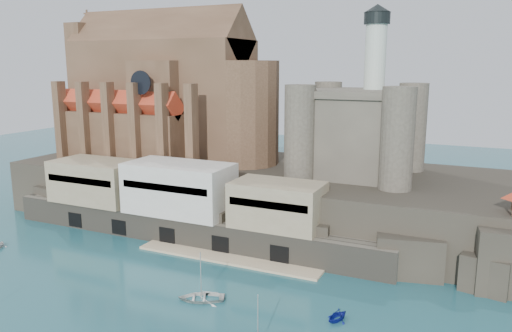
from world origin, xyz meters
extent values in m
plane|color=#1B505A|center=(0.00, 0.00, 0.00)|extent=(300.00, 300.00, 0.00)
cube|color=black|center=(0.00, 40.00, 5.00)|extent=(100.00, 34.00, 10.00)
cube|color=black|center=(-38.00, 23.50, 3.00)|extent=(9.00, 5.00, 6.00)
cube|color=black|center=(-22.00, 23.50, 3.00)|extent=(9.00, 5.00, 6.00)
cube|color=black|center=(-5.00, 23.50, 3.00)|extent=(9.00, 5.00, 6.00)
cube|color=black|center=(12.00, 23.50, 3.00)|extent=(9.00, 5.00, 6.00)
cube|color=black|center=(28.00, 23.50, 3.00)|extent=(9.00, 5.00, 6.00)
cube|color=#615B4E|center=(-8.00, 22.50, 2.25)|extent=(70.00, 6.00, 4.50)
cube|color=#CDB289|center=(2.00, 18.00, 0.15)|extent=(30.00, 4.00, 0.40)
cube|color=black|center=(-30.00, 19.60, 1.60)|extent=(3.00, 0.40, 2.60)
cube|color=black|center=(-20.00, 19.60, 1.60)|extent=(3.00, 0.40, 2.60)
cube|color=black|center=(-10.00, 19.60, 1.60)|extent=(3.00, 0.40, 2.60)
cube|color=black|center=(0.00, 19.60, 1.60)|extent=(3.00, 0.40, 2.60)
cube|color=black|center=(10.00, 19.60, 1.60)|extent=(3.00, 0.40, 2.60)
cube|color=gray|center=(-28.00, 23.50, 8.25)|extent=(16.00, 9.00, 7.50)
cube|color=silver|center=(-10.00, 23.50, 8.75)|extent=(18.00, 9.00, 8.50)
cube|color=gray|center=(8.00, 23.50, 8.00)|extent=(14.00, 8.00, 7.00)
cube|color=#513825|center=(-26.00, 42.00, 22.00)|extent=(38.00, 14.00, 24.00)
cube|color=#513825|center=(-26.00, 42.00, 34.00)|extent=(38.00, 13.01, 13.01)
cylinder|color=#513825|center=(-7.00, 42.00, 20.00)|extent=(14.00, 14.00, 20.00)
cube|color=#513825|center=(-22.00, 42.00, 20.00)|extent=(10.00, 20.00, 20.00)
cube|color=#513825|center=(-30.00, 32.50, 15.00)|extent=(28.00, 5.00, 10.00)
cube|color=#513825|center=(-30.00, 51.50, 15.00)|extent=(28.00, 5.00, 10.00)
cube|color=#B9371F|center=(-30.00, 32.50, 21.60)|extent=(28.00, 5.66, 5.66)
cube|color=#B9371F|center=(-30.00, 51.50, 21.60)|extent=(28.00, 5.66, 5.66)
cube|color=#513825|center=(-45.00, 42.00, 24.00)|extent=(4.00, 10.00, 28.00)
cylinder|color=black|center=(-22.00, 29.95, 26.00)|extent=(4.40, 0.30, 4.40)
cube|color=#513825|center=(-42.00, 29.50, 18.00)|extent=(1.60, 2.20, 16.00)
cube|color=#513825|center=(-35.80, 29.50, 18.00)|extent=(1.60, 2.20, 16.00)
cube|color=#513825|center=(-29.60, 29.50, 18.00)|extent=(1.60, 2.20, 16.00)
cube|color=#513825|center=(-23.40, 29.50, 18.00)|extent=(1.60, 2.20, 16.00)
cube|color=#513825|center=(-17.20, 29.50, 18.00)|extent=(1.60, 2.20, 16.00)
cube|color=#513825|center=(-11.00, 29.50, 18.00)|extent=(1.60, 2.20, 16.00)
cube|color=#4D483D|center=(16.00, 41.00, 17.00)|extent=(16.00, 16.00, 14.00)
cube|color=#4D483D|center=(16.00, 41.00, 24.40)|extent=(17.00, 17.00, 1.20)
cylinder|color=#4D483D|center=(8.00, 33.00, 18.00)|extent=(5.20, 5.20, 16.00)
cylinder|color=#4D483D|center=(24.00, 33.00, 18.00)|extent=(5.20, 5.20, 16.00)
cylinder|color=#4D483D|center=(8.00, 49.00, 18.00)|extent=(5.20, 5.20, 16.00)
cylinder|color=#4D483D|center=(24.00, 49.00, 18.00)|extent=(5.20, 5.20, 16.00)
cylinder|color=silver|center=(18.00, 43.00, 30.00)|extent=(3.60, 3.60, 12.00)
cylinder|color=black|center=(18.00, 43.00, 37.00)|extent=(4.40, 4.40, 2.00)
cone|color=black|center=(18.00, 43.00, 38.60)|extent=(4.60, 4.60, 1.40)
cube|color=black|center=(38.00, 23.00, 2.50)|extent=(6.00, 5.00, 5.00)
cylinder|color=#513825|center=(40.40, 27.60, 10.30)|extent=(0.36, 0.36, 3.20)
imported|color=silver|center=(5.30, 4.82, 0.00)|extent=(2.93, 4.35, 5.93)
imported|color=navy|center=(22.35, 7.02, 0.00)|extent=(3.30, 2.67, 3.31)
camera|label=1|loc=(36.11, -45.44, 29.24)|focal=35.00mm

